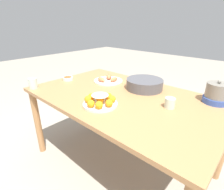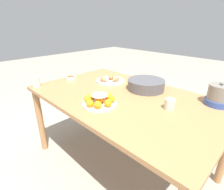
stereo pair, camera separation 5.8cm
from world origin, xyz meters
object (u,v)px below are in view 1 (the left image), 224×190
Objects in this scene: serving_bowl at (144,84)px; warming_pot at (216,94)px; sauce_bowl at (68,78)px; seafood_platter at (108,80)px; dining_table at (122,104)px; cup_far at (170,103)px; cake_plate at (100,101)px; cup_near at (33,83)px.

warming_pot reaches higher than serving_bowl.
serving_bowl is 1.83× the size of warming_pot.
sauce_bowl is 0.37× the size of seafood_platter.
cup_far reaches higher than dining_table.
serving_bowl is (0.05, 0.24, 0.13)m from dining_table.
seafood_platter is at bearing -170.19° from serving_bowl.
cup_far reaches higher than seafood_platter.
dining_table is 14.79× the size of sauce_bowl.
dining_table is 0.70m from warming_pot.
cake_plate is at bearing -96.05° from serving_bowl.
cup_far is at bearing 37.51° from cake_plate.
seafood_platter is 1.63× the size of warming_pot.
cake_plate is 0.69m from sauce_bowl.
cup_near reaches higher than dining_table.
serving_bowl is 0.39m from cup_far.
dining_table is 8.85× the size of warming_pot.
cup_near is 1.49m from warming_pot.
serving_bowl reaches higher than sauce_bowl.
dining_table is at bearing -101.88° from serving_bowl.
dining_table is 4.83× the size of serving_bowl.
seafood_platter reaches higher than sauce_bowl.
cup_far reaches higher than sauce_bowl.
warming_pot is (0.59, 0.60, 0.04)m from cake_plate.
cake_plate reaches higher than dining_table.
dining_table is 0.39m from seafood_platter.
cup_far is (0.71, -0.13, 0.02)m from seafood_platter.
cup_near is at bearing -149.16° from warming_pot.
dining_table is 0.68m from sauce_bowl.
cake_plate is 1.43× the size of warming_pot.
dining_table is 0.40m from cup_far.
cake_plate is 0.88× the size of seafood_platter.
warming_pot reaches higher than cup_far.
sauce_bowl is at bearing -173.95° from cup_far.
dining_table is 0.81m from cup_near.
cup_near reaches higher than serving_bowl.
seafood_platter is 0.72m from cup_far.
cup_near is 1.16m from cup_far.
dining_table is at bearing 31.00° from cup_near.
seafood_platter is at bearing 58.70° from cup_near.
serving_bowl reaches higher than cup_far.
sauce_bowl is 1.06m from cup_far.
cup_near is (-0.02, -0.35, 0.03)m from sauce_bowl.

